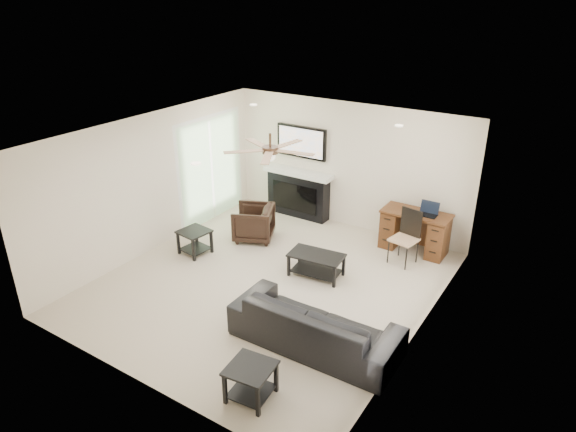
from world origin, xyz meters
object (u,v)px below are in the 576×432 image
armchair (253,223)px  fireplace_unit (298,173)px  desk (415,232)px  coffee_table (316,265)px  sofa (315,324)px

armchair → fireplace_unit: bearing=149.7°
fireplace_unit → desk: bearing=-4.2°
armchair → fireplace_unit: (0.13, 1.40, 0.62)m
armchair → coffee_table: (1.70, -0.55, -0.13)m
sofa → armchair: (-2.60, 2.15, -0.00)m
sofa → coffee_table: 1.84m
coffee_table → armchair: bearing=156.0°
armchair → desk: 3.01m
armchair → coffee_table: size_ratio=0.82×
sofa → fireplace_unit: fireplace_unit is taller
fireplace_unit → desk: (2.62, -0.19, -0.57)m
desk → fireplace_unit: bearing=175.8°
sofa → desk: desk is taller
coffee_table → desk: bearing=52.9°
desk → armchair: bearing=-156.4°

